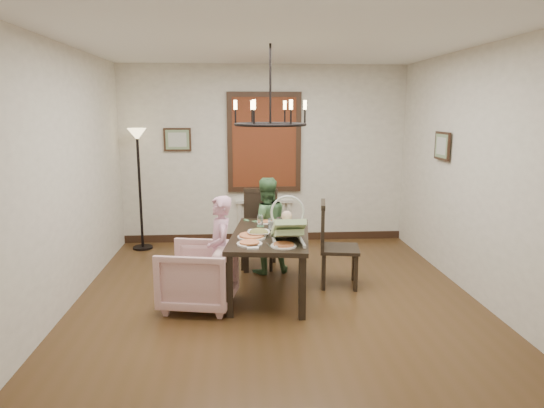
{
  "coord_description": "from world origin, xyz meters",
  "views": [
    {
      "loc": [
        -0.41,
        -5.18,
        2.11
      ],
      "look_at": [
        -0.03,
        0.23,
        1.05
      ],
      "focal_mm": 32.0,
      "sensor_mm": 36.0,
      "label": 1
    }
  ],
  "objects": [
    {
      "name": "room_shell",
      "position": [
        0.0,
        0.37,
        1.4
      ],
      "size": [
        4.51,
        5.0,
        2.81
      ],
      "color": "#4B3119",
      "rests_on": "ground"
    },
    {
      "name": "dining_table",
      "position": [
        -0.05,
        0.18,
        0.63
      ],
      "size": [
        1.06,
        1.63,
        0.72
      ],
      "rotation": [
        0.0,
        0.0,
        -0.13
      ],
      "color": "black",
      "rests_on": "room_shell"
    },
    {
      "name": "chair_far",
      "position": [
        -0.15,
        1.16,
        0.53
      ],
      "size": [
        0.54,
        0.54,
        1.06
      ],
      "primitive_type": null,
      "rotation": [
        0.0,
        0.0,
        -0.18
      ],
      "color": "black",
      "rests_on": "room_shell"
    },
    {
      "name": "chair_right",
      "position": [
        0.8,
        0.37,
        0.52
      ],
      "size": [
        0.53,
        0.53,
        1.04
      ],
      "primitive_type": null,
      "rotation": [
        0.0,
        0.0,
        1.4
      ],
      "color": "black",
      "rests_on": "room_shell"
    },
    {
      "name": "armchair",
      "position": [
        -0.86,
        -0.16,
        0.35
      ],
      "size": [
        0.89,
        0.87,
        0.69
      ],
      "primitive_type": "imported",
      "rotation": [
        0.0,
        0.0,
        -1.76
      ],
      "color": "beige",
      "rests_on": "room_shell"
    },
    {
      "name": "elderly_woman",
      "position": [
        -0.62,
        -0.12,
        0.5
      ],
      "size": [
        0.29,
        0.4,
        1.0
      ],
      "primitive_type": "imported",
      "rotation": [
        0.0,
        0.0,
        -1.42
      ],
      "color": "#D899B3",
      "rests_on": "room_shell"
    },
    {
      "name": "seated_man",
      "position": [
        -0.07,
        0.92,
        0.52
      ],
      "size": [
        0.58,
        0.49,
        1.04
      ],
      "primitive_type": "imported",
      "rotation": [
        0.0,
        0.0,
        3.35
      ],
      "color": "#497445",
      "rests_on": "room_shell"
    },
    {
      "name": "baby_bouncer",
      "position": [
        0.11,
        -0.22,
        0.89
      ],
      "size": [
        0.4,
        0.54,
        0.35
      ],
      "primitive_type": null,
      "rotation": [
        0.0,
        0.0,
        0.02
      ],
      "color": "#B1D291",
      "rests_on": "dining_table"
    },
    {
      "name": "salad_bowl",
      "position": [
        -0.19,
        0.05,
        0.75
      ],
      "size": [
        0.3,
        0.3,
        0.07
      ],
      "primitive_type": "imported",
      "color": "white",
      "rests_on": "dining_table"
    },
    {
      "name": "pizza_platter",
      "position": [
        -0.27,
        -0.01,
        0.74
      ],
      "size": [
        0.32,
        0.32,
        0.04
      ],
      "primitive_type": "cylinder",
      "color": "tan",
      "rests_on": "dining_table"
    },
    {
      "name": "drinking_glass",
      "position": [
        -0.04,
        0.33,
        0.78
      ],
      "size": [
        0.07,
        0.07,
        0.14
      ],
      "primitive_type": "cylinder",
      "color": "silver",
      "rests_on": "dining_table"
    },
    {
      "name": "window_blinds",
      "position": [
        0.0,
        2.46,
        1.6
      ],
      "size": [
        1.0,
        0.03,
        1.4
      ],
      "primitive_type": "cube",
      "color": "maroon",
      "rests_on": "room_shell"
    },
    {
      "name": "radiator",
      "position": [
        0.0,
        2.48,
        0.35
      ],
      "size": [
        0.92,
        0.12,
        0.62
      ],
      "primitive_type": null,
      "color": "silver",
      "rests_on": "room_shell"
    },
    {
      "name": "picture_back",
      "position": [
        -1.35,
        2.47,
        1.65
      ],
      "size": [
        0.42,
        0.03,
        0.36
      ],
      "primitive_type": "cube",
      "color": "black",
      "rests_on": "room_shell"
    },
    {
      "name": "picture_right",
      "position": [
        2.21,
        0.9,
        1.65
      ],
      "size": [
        0.03,
        0.42,
        0.36
      ],
      "primitive_type": "cube",
      "rotation": [
        0.0,
        0.0,
        1.57
      ],
      "color": "black",
      "rests_on": "room_shell"
    },
    {
      "name": "floor_lamp",
      "position": [
        -1.9,
        2.15,
        0.9
      ],
      "size": [
        0.3,
        0.3,
        1.8
      ],
      "primitive_type": null,
      "color": "black",
      "rests_on": "room_shell"
    },
    {
      "name": "chandelier",
      "position": [
        -0.05,
        0.18,
        1.95
      ],
      "size": [
        0.8,
        0.8,
        0.04
      ],
      "primitive_type": "torus",
      "color": "black",
      "rests_on": "room_shell"
    }
  ]
}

